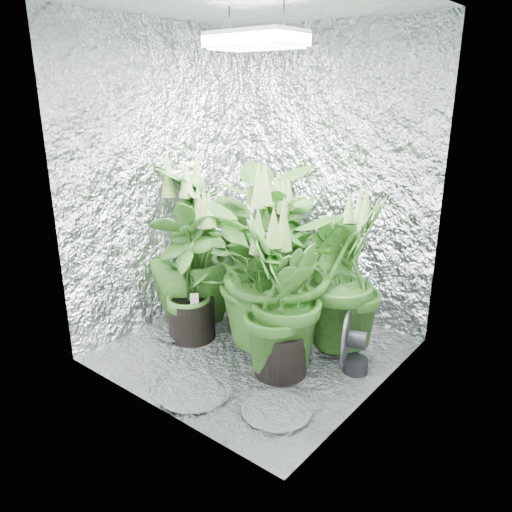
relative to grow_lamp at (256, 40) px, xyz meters
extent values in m
plane|color=silver|center=(0.00, 0.00, -1.83)|extent=(1.60, 1.60, 0.00)
cube|color=silver|center=(0.00, 0.80, -0.83)|extent=(1.60, 0.02, 2.00)
cube|color=silver|center=(0.00, -0.80, -0.83)|extent=(1.60, 0.02, 2.00)
cube|color=silver|center=(-0.80, 0.00, -0.83)|extent=(0.02, 1.60, 2.00)
cube|color=silver|center=(0.80, 0.00, -0.83)|extent=(0.02, 1.60, 2.00)
cube|color=silver|center=(0.00, 0.00, 0.17)|extent=(1.60, 1.60, 0.01)
cube|color=gray|center=(0.00, 0.00, 0.00)|extent=(0.50, 0.30, 0.08)
cube|color=white|center=(0.00, 0.00, -0.04)|extent=(0.46, 0.26, 0.01)
cylinder|color=black|center=(-0.18, 0.00, 0.11)|extent=(0.01, 0.01, 0.13)
cylinder|color=black|center=(0.18, 0.00, 0.11)|extent=(0.01, 0.01, 0.13)
cylinder|color=black|center=(-0.30, 0.41, -1.69)|extent=(0.31, 0.31, 0.27)
cylinder|color=#492613|center=(-0.30, 0.41, -1.57)|extent=(0.28, 0.28, 0.03)
imported|color=#204712|center=(-0.30, 0.41, -1.29)|extent=(0.96, 0.96, 1.00)
cone|color=olive|center=(-0.30, 0.41, -0.86)|extent=(0.10, 0.10, 0.27)
cylinder|color=black|center=(-0.28, 0.64, -1.70)|extent=(0.28, 0.28, 0.25)
cylinder|color=#492613|center=(-0.28, 0.64, -1.60)|extent=(0.25, 0.25, 0.03)
imported|color=#204712|center=(-0.28, 0.64, -1.33)|extent=(0.68, 0.68, 0.93)
cone|color=olive|center=(-0.28, 0.64, -0.93)|extent=(0.09, 0.09, 0.25)
cylinder|color=black|center=(0.41, 0.38, -1.72)|extent=(0.25, 0.25, 0.22)
cylinder|color=#492613|center=(0.41, 0.38, -1.62)|extent=(0.23, 0.23, 0.03)
imported|color=#204712|center=(0.41, 0.38, -1.32)|extent=(0.66, 0.66, 0.96)
cone|color=olive|center=(0.41, 0.38, -0.89)|extent=(0.08, 0.08, 0.22)
cylinder|color=black|center=(-0.61, 0.07, -1.69)|extent=(0.31, 0.31, 0.28)
cylinder|color=#492613|center=(-0.61, 0.07, -1.57)|extent=(0.28, 0.28, 0.03)
imported|color=#204712|center=(-0.61, 0.07, -1.25)|extent=(0.80, 0.80, 1.08)
cone|color=olive|center=(-0.61, 0.07, -0.78)|extent=(0.10, 0.10, 0.28)
cylinder|color=black|center=(0.05, 0.06, -1.69)|extent=(0.30, 0.30, 0.27)
cylinder|color=#492613|center=(0.05, 0.06, -1.58)|extent=(0.27, 0.27, 0.03)
imported|color=#204712|center=(0.05, 0.06, -1.25)|extent=(1.07, 1.07, 1.09)
cone|color=olive|center=(0.05, 0.06, -0.76)|extent=(0.10, 0.10, 0.27)
cylinder|color=black|center=(-0.43, -0.14, -1.69)|extent=(0.30, 0.30, 0.27)
cylinder|color=#492613|center=(-0.43, -0.14, -1.57)|extent=(0.28, 0.28, 0.03)
imported|color=#204712|center=(-0.43, -0.14, -1.33)|extent=(0.69, 0.69, 0.92)
cone|color=olive|center=(-0.43, -0.14, -0.94)|extent=(0.10, 0.10, 0.27)
cylinder|color=black|center=(0.28, -0.12, -1.69)|extent=(0.31, 0.31, 0.27)
cylinder|color=#492613|center=(0.28, -0.12, -1.57)|extent=(0.28, 0.28, 0.03)
imported|color=#204712|center=(0.28, -0.12, -1.33)|extent=(0.53, 0.53, 0.92)
cone|color=olive|center=(0.28, -0.12, -0.94)|extent=(0.10, 0.10, 0.27)
cylinder|color=black|center=(0.62, 0.16, -1.78)|extent=(0.15, 0.15, 0.08)
cylinder|color=black|center=(0.62, 0.16, -1.62)|extent=(0.13, 0.13, 0.10)
cylinder|color=#4C4C51|center=(0.56, 0.14, -1.62)|extent=(0.12, 0.30, 0.31)
torus|color=#4C4C51|center=(0.56, 0.14, -1.62)|extent=(0.12, 0.31, 0.33)
cube|color=white|center=(-0.37, -0.17, -1.53)|extent=(0.06, 0.05, 0.09)
camera|label=1|loc=(1.77, -2.21, -0.23)|focal=35.00mm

